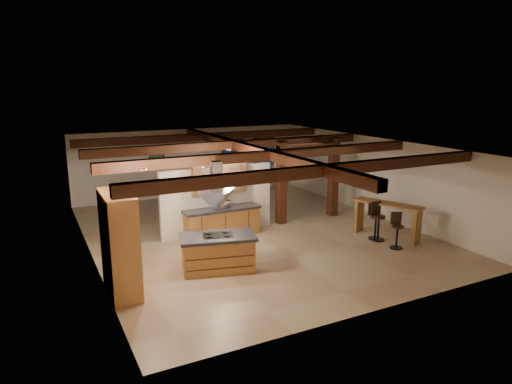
# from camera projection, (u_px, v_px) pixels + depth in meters

# --- Properties ---
(ground) EXTENTS (12.00, 12.00, 0.00)m
(ground) POSITION_uv_depth(u_px,v_px,m) (252.00, 233.00, 15.05)
(ground) COLOR tan
(ground) RESTS_ON ground
(room_walls) EXTENTS (12.00, 12.00, 12.00)m
(room_walls) POSITION_uv_depth(u_px,v_px,m) (251.00, 180.00, 14.64)
(room_walls) COLOR white
(room_walls) RESTS_ON ground
(ceiling_beams) EXTENTS (10.00, 12.00, 0.28)m
(ceiling_beams) POSITION_uv_depth(u_px,v_px,m) (251.00, 150.00, 14.42)
(ceiling_beams) COLOR #39180E
(ceiling_beams) RESTS_ON room_walls
(timber_posts) EXTENTS (2.50, 0.30, 2.90)m
(timber_posts) POSITION_uv_depth(u_px,v_px,m) (308.00, 171.00, 16.18)
(timber_posts) COLOR #39180E
(timber_posts) RESTS_ON ground
(partition_wall) EXTENTS (3.80, 0.18, 2.20)m
(partition_wall) POSITION_uv_depth(u_px,v_px,m) (217.00, 200.00, 14.79)
(partition_wall) COLOR white
(partition_wall) RESTS_ON ground
(pantry_cabinet) EXTENTS (0.67, 1.60, 2.40)m
(pantry_cabinet) POSITION_uv_depth(u_px,v_px,m) (120.00, 244.00, 10.47)
(pantry_cabinet) COLOR #AC8237
(pantry_cabinet) RESTS_ON ground
(back_counter) EXTENTS (2.50, 0.66, 0.94)m
(back_counter) POSITION_uv_depth(u_px,v_px,m) (222.00, 222.00, 14.60)
(back_counter) COLOR #AC8237
(back_counter) RESTS_ON ground
(upper_display_cabinet) EXTENTS (1.80, 0.36, 0.95)m
(upper_display_cabinet) POSITION_uv_depth(u_px,v_px,m) (219.00, 179.00, 14.46)
(upper_display_cabinet) COLOR #AC8237
(upper_display_cabinet) RESTS_ON partition_wall
(range_hood) EXTENTS (1.10, 1.10, 1.40)m
(range_hood) POSITION_uv_depth(u_px,v_px,m) (217.00, 205.00, 11.62)
(range_hood) COLOR silver
(range_hood) RESTS_ON room_walls
(back_windows) EXTENTS (2.70, 0.07, 1.70)m
(back_windows) POSITION_uv_depth(u_px,v_px,m) (249.00, 157.00, 21.09)
(back_windows) COLOR #39180E
(back_windows) RESTS_ON room_walls
(framed_art) EXTENTS (0.65, 0.05, 0.85)m
(framed_art) POSITION_uv_depth(u_px,v_px,m) (157.00, 159.00, 19.15)
(framed_art) COLOR #39180E
(framed_art) RESTS_ON room_walls
(recessed_cans) EXTENTS (3.16, 2.46, 0.03)m
(recessed_cans) POSITION_uv_depth(u_px,v_px,m) (196.00, 161.00, 11.60)
(recessed_cans) COLOR silver
(recessed_cans) RESTS_ON room_walls
(kitchen_island) EXTENTS (2.14, 1.48, 0.97)m
(kitchen_island) POSITION_uv_depth(u_px,v_px,m) (218.00, 252.00, 11.92)
(kitchen_island) COLOR #AC8237
(kitchen_island) RESTS_ON ground
(dining_table) EXTENTS (2.12, 1.65, 0.66)m
(dining_table) POSITION_uv_depth(u_px,v_px,m) (214.00, 208.00, 16.82)
(dining_table) COLOR #421A10
(dining_table) RESTS_ON ground
(sofa) EXTENTS (2.06, 1.41, 0.56)m
(sofa) POSITION_uv_depth(u_px,v_px,m) (239.00, 186.00, 20.68)
(sofa) COLOR black
(sofa) RESTS_ON ground
(microwave) EXTENTS (0.46, 0.33, 0.24)m
(microwave) POSITION_uv_depth(u_px,v_px,m) (222.00, 204.00, 14.47)
(microwave) COLOR #B1B0B5
(microwave) RESTS_ON back_counter
(bar_counter) EXTENTS (1.34, 2.21, 1.14)m
(bar_counter) POSITION_uv_depth(u_px,v_px,m) (387.00, 214.00, 14.41)
(bar_counter) COLOR #AC8237
(bar_counter) RESTS_ON ground
(side_table) EXTENTS (0.51, 0.51, 0.54)m
(side_table) POSITION_uv_depth(u_px,v_px,m) (282.00, 181.00, 21.71)
(side_table) COLOR #39180E
(side_table) RESTS_ON ground
(table_lamp) EXTENTS (0.29, 0.29, 0.34)m
(table_lamp) POSITION_uv_depth(u_px,v_px,m) (282.00, 171.00, 21.59)
(table_lamp) COLOR black
(table_lamp) RESTS_ON side_table
(bar_stool_a) EXTENTS (0.41, 0.42, 1.08)m
(bar_stool_a) POSITION_uv_depth(u_px,v_px,m) (397.00, 230.00, 13.52)
(bar_stool_a) COLOR black
(bar_stool_a) RESTS_ON ground
(bar_stool_b) EXTENTS (0.42, 0.42, 1.20)m
(bar_stool_b) POSITION_uv_depth(u_px,v_px,m) (378.00, 221.00, 14.23)
(bar_stool_b) COLOR black
(bar_stool_b) RESTS_ON ground
(bar_stool_c) EXTENTS (0.41, 0.42, 1.17)m
(bar_stool_c) POSITION_uv_depth(u_px,v_px,m) (375.00, 221.00, 14.32)
(bar_stool_c) COLOR black
(bar_stool_c) RESTS_ON ground
(dining_chairs) EXTENTS (2.05, 2.05, 1.27)m
(dining_chairs) POSITION_uv_depth(u_px,v_px,m) (214.00, 199.00, 16.75)
(dining_chairs) COLOR #39180E
(dining_chairs) RESTS_ON ground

